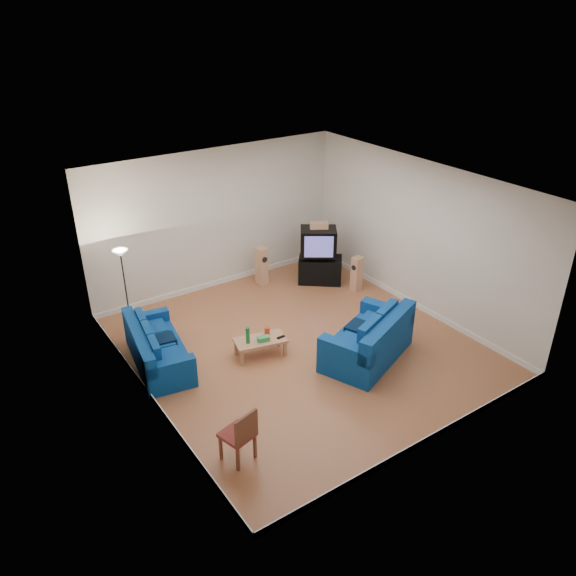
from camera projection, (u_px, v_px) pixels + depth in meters
room at (300, 275)px, 10.13m from camera, size 6.01×6.51×3.21m
sofa_three_seat at (156, 351)px, 10.20m from camera, size 1.16×2.10×0.77m
sofa_loveseat at (370, 342)px, 10.32m from camera, size 2.12×1.66×0.93m
coffee_table at (260, 342)px, 10.45m from camera, size 1.03×0.68×0.34m
bottle at (248, 335)px, 10.25m from camera, size 0.11×0.11×0.32m
tissue_box at (263, 339)px, 10.36m from camera, size 0.24×0.17×0.09m
red_canister at (267, 331)px, 10.57m from camera, size 0.10×0.10×0.14m
remote at (281, 337)px, 10.48m from camera, size 0.17×0.06×0.02m
tv_stand at (320, 270)px, 13.20m from camera, size 1.12×1.06×0.61m
av_receiver at (319, 256)px, 13.05m from camera, size 0.55×0.53×0.10m
television at (318, 242)px, 12.86m from camera, size 1.01×0.95×0.63m
centre_speaker at (319, 225)px, 12.72m from camera, size 0.44×0.36×0.15m
speaker_left at (262, 266)px, 13.03m from camera, size 0.21×0.28×0.91m
speaker_right at (357, 274)px, 12.77m from camera, size 0.28×0.23×0.81m
floor_lamp at (122, 264)px, 10.79m from camera, size 0.30×0.30×1.73m
dining_chair at (240, 434)px, 7.94m from camera, size 0.52×0.52×0.89m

